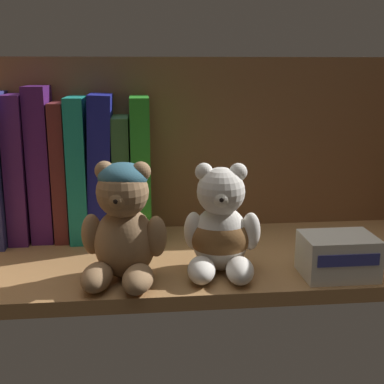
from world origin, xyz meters
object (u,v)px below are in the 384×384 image
at_px(teddy_bear_larger, 123,225).
at_px(teddy_bear_smaller, 220,230).
at_px(book_4, 21,168).
at_px(book_5, 42,163).
at_px(book_8, 101,166).
at_px(small_product_box, 338,256).
at_px(book_7, 80,168).
at_px(book_6, 62,171).
at_px(book_3, 2,167).
at_px(book_9, 122,176).
at_px(book_10, 141,167).

distance_m(teddy_bear_larger, teddy_bear_smaller, 0.13).
height_order(book_4, book_5, book_5).
bearing_deg(teddy_bear_smaller, book_8, 133.92).
bearing_deg(small_product_box, book_5, 153.49).
bearing_deg(book_4, book_8, 0.00).
bearing_deg(book_4, book_7, 0.00).
height_order(book_5, small_product_box, book_5).
bearing_deg(book_4, book_6, -0.00).
bearing_deg(book_8, small_product_box, -32.70).
height_order(book_3, book_9, book_3).
xyz_separation_m(book_7, small_product_box, (0.36, -0.21, -0.09)).
distance_m(book_5, book_8, 0.09).
bearing_deg(teddy_bear_smaller, book_9, 127.73).
height_order(book_3, book_10, book_3).
distance_m(book_8, book_10, 0.06).
xyz_separation_m(teddy_bear_larger, small_product_box, (0.28, -0.02, -0.05)).
height_order(book_5, book_6, book_5).
xyz_separation_m(book_4, book_7, (0.09, 0.00, -0.00)).
bearing_deg(book_10, book_9, 180.00).
height_order(book_3, book_6, book_3).
xyz_separation_m(book_10, small_product_box, (0.26, -0.21, -0.09)).
bearing_deg(book_3, book_10, -0.00).
bearing_deg(small_product_box, book_8, 147.30).
relative_size(book_10, small_product_box, 2.38).
relative_size(book_5, teddy_bear_larger, 1.56).
relative_size(book_3, teddy_bear_larger, 1.51).
height_order(book_9, teddy_bear_larger, book_9).
height_order(book_8, book_9, book_8).
xyz_separation_m(book_4, book_9, (0.16, 0.00, -0.02)).
relative_size(book_5, book_6, 1.11).
distance_m(book_6, book_8, 0.06).
relative_size(book_6, book_7, 0.96).
height_order(teddy_bear_larger, small_product_box, teddy_bear_larger).
relative_size(book_4, teddy_bear_larger, 1.48).
xyz_separation_m(book_4, teddy_bear_smaller, (0.30, -0.17, -0.06)).
distance_m(book_7, book_9, 0.07).
relative_size(book_3, book_6, 1.08).
relative_size(book_3, teddy_bear_smaller, 1.58).
relative_size(book_7, small_product_box, 2.39).
bearing_deg(book_9, teddy_bear_larger, -88.13).
xyz_separation_m(book_6, book_8, (0.06, 0.00, 0.01)).
bearing_deg(book_10, book_7, 180.00).
bearing_deg(book_9, book_3, 180.00).
bearing_deg(book_9, small_product_box, -35.58).
height_order(book_4, book_9, book_4).
distance_m(book_4, teddy_bear_larger, 0.25).
height_order(book_5, book_10, book_5).
bearing_deg(book_10, book_4, 180.00).
distance_m(book_3, book_9, 0.19).
relative_size(book_4, book_8, 1.00).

